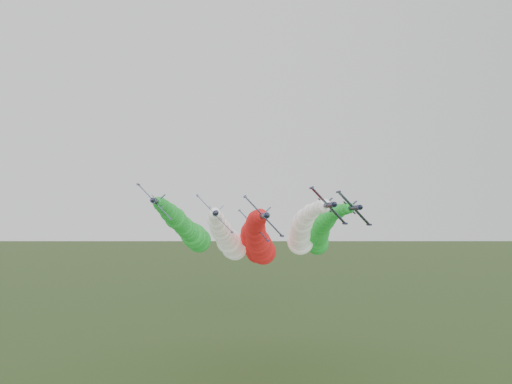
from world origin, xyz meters
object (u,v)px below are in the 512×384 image
jet_outer_left (188,230)px  jet_outer_right (320,233)px  jet_lead (259,242)px  jet_trail (253,244)px  jet_inner_left (228,239)px  jet_inner_right (301,234)px

jet_outer_left → jet_outer_right: bearing=-1.1°
jet_lead → jet_trail: bearing=88.7°
jet_inner_left → jet_outer_right: (27.45, 7.00, 1.36)m
jet_inner_right → jet_outer_left: (-31.87, 7.63, 0.77)m
jet_inner_right → jet_outer_right: 9.68m
jet_inner_left → jet_outer_left: 13.86m
jet_inner_left → jet_trail: bearing=64.5°
jet_lead → jet_inner_left: 10.34m
jet_lead → jet_inner_right: bearing=27.8°
jet_inner_left → jet_inner_right: size_ratio=1.00×
jet_outer_left → jet_trail: jet_outer_left is taller
jet_lead → jet_outer_right: jet_outer_right is taller
jet_outer_left → jet_inner_left: bearing=-34.6°
jet_inner_right → jet_outer_left: jet_outer_left is taller
jet_inner_left → jet_trail: size_ratio=1.00×
jet_lead → jet_inner_left: (-8.02, 6.51, 0.48)m
jet_inner_left → jet_outer_right: size_ratio=1.00×
jet_lead → jet_outer_left: 24.14m
jet_inner_right → jet_outer_right: jet_inner_right is taller
jet_inner_right → jet_outer_left: size_ratio=0.99×
jet_trail → jet_lead: bearing=-91.3°
jet_outer_right → jet_trail: bearing=150.0°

